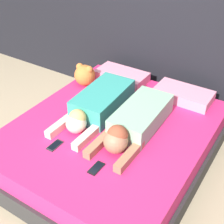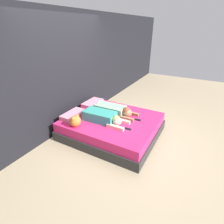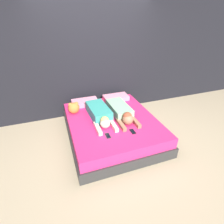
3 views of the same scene
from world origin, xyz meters
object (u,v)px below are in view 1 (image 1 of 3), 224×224
object	(u,v)px
cell_phone_right	(96,168)
plush_toy	(85,75)
bed	(112,143)
pillow_head_right	(183,95)
pillow_head_left	(122,76)
person_left	(98,105)
cell_phone_left	(55,145)
person_right	(135,122)

from	to	relation	value
cell_phone_right	plush_toy	distance (m)	1.33
bed	pillow_head_right	bearing A→B (deg)	64.47
pillow_head_left	plush_toy	bearing A→B (deg)	-133.85
pillow_head_left	pillow_head_right	size ratio (longest dim) A/B	1.00
pillow_head_right	person_left	distance (m)	0.91
cell_phone_left	person_right	bearing A→B (deg)	49.32
bed	person_left	bearing A→B (deg)	158.12
bed	person_right	xyz separation A→B (m)	(0.21, 0.04, 0.31)
person_right	cell_phone_left	size ratio (longest dim) A/B	6.80
plush_toy	person_left	bearing A→B (deg)	-41.26
pillow_head_left	cell_phone_left	xyz separation A→B (m)	(0.12, -1.28, -0.05)
pillow_head_left	pillow_head_right	distance (m)	0.74
person_left	plush_toy	size ratio (longest dim) A/B	4.11
pillow_head_right	cell_phone_right	size ratio (longest dim) A/B	3.92
pillow_head_left	bed	bearing A→B (deg)	-64.47
bed	plush_toy	bearing A→B (deg)	144.20
bed	pillow_head_left	world-z (taller)	pillow_head_left
plush_toy	pillow_head_right	bearing A→B (deg)	16.27
cell_phone_left	person_left	bearing A→B (deg)	86.73
person_left	person_right	bearing A→B (deg)	-6.31
person_left	cell_phone_right	size ratio (longest dim) A/B	6.75
pillow_head_right	plush_toy	bearing A→B (deg)	-163.73
pillow_head_right	cell_phone_right	distance (m)	1.32
bed	person_left	distance (m)	0.39
person_right	plush_toy	distance (m)	0.98
pillow_head_right	person_right	size ratio (longest dim) A/B	0.58
person_left	person_right	size ratio (longest dim) A/B	0.99
pillow_head_right	person_right	xyz separation A→B (m)	(-0.16, -0.74, 0.04)
pillow_head_left	person_left	size ratio (longest dim) A/B	0.58
pillow_head_right	cell_phone_right	xyz separation A→B (m)	(-0.18, -1.31, -0.05)
pillow_head_right	bed	bearing A→B (deg)	-115.53
cell_phone_right	person_left	bearing A→B (deg)	123.83
bed	plush_toy	world-z (taller)	plush_toy
bed	cell_phone_right	distance (m)	0.60
pillow_head_right	cell_phone_left	size ratio (longest dim) A/B	3.92
person_right	cell_phone_right	bearing A→B (deg)	-91.63
bed	person_left	size ratio (longest dim) A/B	2.01
cell_phone_right	bed	bearing A→B (deg)	110.33
pillow_head_left	person_left	bearing A→B (deg)	-77.38
pillow_head_left	cell_phone_right	distance (m)	1.43
person_right	plush_toy	world-z (taller)	plush_toy
cell_phone_left	pillow_head_left	bearing A→B (deg)	95.43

